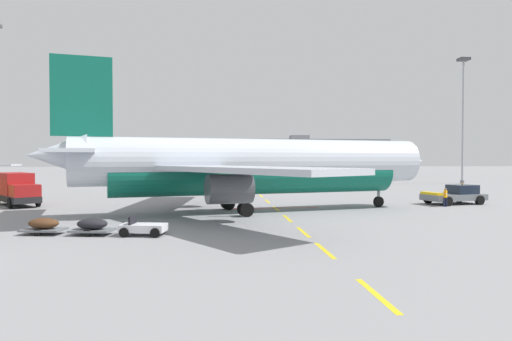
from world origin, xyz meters
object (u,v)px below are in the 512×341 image
object	(u,v)px
airliner_foreground	(252,165)
baggage_train	(93,226)
fuel_service_truck	(17,189)
pushback_tug	(455,195)
ground_crew_worker	(445,196)
airliner_far_right	(241,164)
apron_light_mast_far	(463,105)

from	to	relation	value
airliner_foreground	baggage_train	size ratio (longest dim) A/B	3.95
airliner_foreground	fuel_service_truck	size ratio (longest dim) A/B	4.90
pushback_tug	ground_crew_worker	world-z (taller)	pushback_tug
airliner_foreground	airliner_far_right	bearing A→B (deg)	87.82
fuel_service_truck	apron_light_mast_far	size ratio (longest dim) A/B	0.31
pushback_tug	apron_light_mast_far	world-z (taller)	apron_light_mast_far
fuel_service_truck	apron_light_mast_far	distance (m)	73.18
pushback_tug	apron_light_mast_far	bearing A→B (deg)	60.29
ground_crew_worker	apron_light_mast_far	distance (m)	46.73
fuel_service_truck	ground_crew_worker	world-z (taller)	fuel_service_truck
airliner_foreground	baggage_train	xyz separation A→B (m)	(-10.29, -10.88, -3.42)
ground_crew_worker	apron_light_mast_far	world-z (taller)	apron_light_mast_far
pushback_tug	baggage_train	xyz separation A→B (m)	(-31.05, -16.15, -0.38)
baggage_train	airliner_foreground	bearing A→B (deg)	46.59
apron_light_mast_far	airliner_foreground	bearing A→B (deg)	-135.01
airliner_foreground	airliner_far_right	size ratio (longest dim) A/B	1.25
airliner_far_right	apron_light_mast_far	size ratio (longest dim) A/B	1.22
pushback_tug	baggage_train	bearing A→B (deg)	-152.53
airliner_far_right	baggage_train	bearing A→B (deg)	-98.62
baggage_train	apron_light_mast_far	distance (m)	74.70
ground_crew_worker	airliner_far_right	bearing A→B (deg)	101.96
baggage_train	apron_light_mast_far	world-z (taller)	apron_light_mast_far
airliner_foreground	fuel_service_truck	xyz separation A→B (m)	(-22.18, 7.23, -2.30)
baggage_train	pushback_tug	bearing A→B (deg)	27.47
airliner_far_right	apron_light_mast_far	bearing A→B (deg)	-42.20
apron_light_mast_far	pushback_tug	bearing A→B (deg)	-119.71
airliner_foreground	pushback_tug	size ratio (longest dim) A/B	5.30
ground_crew_worker	apron_light_mast_far	bearing A→B (deg)	59.29
apron_light_mast_far	baggage_train	bearing A→B (deg)	-134.68
ground_crew_worker	fuel_service_truck	bearing A→B (deg)	173.78
pushback_tug	fuel_service_truck	world-z (taller)	fuel_service_truck
baggage_train	apron_light_mast_far	size ratio (longest dim) A/B	0.38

